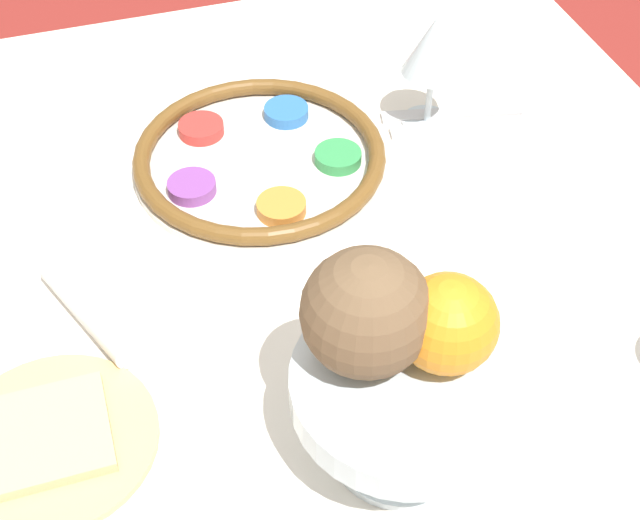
{
  "coord_description": "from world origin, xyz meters",
  "views": [
    {
      "loc": [
        0.6,
        -0.18,
        1.43
      ],
      "look_at": [
        0.02,
        0.0,
        0.79
      ],
      "focal_mm": 50.0,
      "sensor_mm": 36.0,
      "label": 1
    }
  ],
  "objects_px": {
    "seder_plate": "(260,158)",
    "fruit_stand": "(406,394)",
    "coconut": "(367,313)",
    "bread_plate": "(52,439)",
    "napkin_roll": "(93,307)",
    "orange_fruit": "(447,324)",
    "wine_glass": "(434,48)"
  },
  "relations": [
    {
      "from": "seder_plate",
      "to": "coconut",
      "type": "bearing_deg",
      "value": -1.33
    },
    {
      "from": "coconut",
      "to": "wine_glass",
      "type": "bearing_deg",
      "value": 150.04
    },
    {
      "from": "bread_plate",
      "to": "fruit_stand",
      "type": "bearing_deg",
      "value": 71.58
    },
    {
      "from": "fruit_stand",
      "to": "napkin_roll",
      "type": "xyz_separation_m",
      "value": [
        -0.23,
        -0.23,
        -0.06
      ]
    },
    {
      "from": "bread_plate",
      "to": "orange_fruit",
      "type": "bearing_deg",
      "value": 74.91
    },
    {
      "from": "seder_plate",
      "to": "napkin_roll",
      "type": "xyz_separation_m",
      "value": [
        0.18,
        -0.22,
        0.0
      ]
    },
    {
      "from": "seder_plate",
      "to": "bread_plate",
      "type": "distance_m",
      "value": 0.41
    },
    {
      "from": "seder_plate",
      "to": "napkin_roll",
      "type": "distance_m",
      "value": 0.28
    },
    {
      "from": "coconut",
      "to": "fruit_stand",
      "type": "bearing_deg",
      "value": 41.12
    },
    {
      "from": "seder_plate",
      "to": "fruit_stand",
      "type": "xyz_separation_m",
      "value": [
        0.4,
        0.02,
        0.06
      ]
    },
    {
      "from": "bread_plate",
      "to": "napkin_roll",
      "type": "xyz_separation_m",
      "value": [
        -0.13,
        0.06,
        0.01
      ]
    },
    {
      "from": "seder_plate",
      "to": "coconut",
      "type": "relative_size",
      "value": 2.8
    },
    {
      "from": "seder_plate",
      "to": "orange_fruit",
      "type": "xyz_separation_m",
      "value": [
        0.4,
        0.05,
        0.13
      ]
    },
    {
      "from": "fruit_stand",
      "to": "napkin_roll",
      "type": "height_order",
      "value": "fruit_stand"
    },
    {
      "from": "wine_glass",
      "to": "napkin_roll",
      "type": "bearing_deg",
      "value": -65.45
    },
    {
      "from": "bread_plate",
      "to": "napkin_roll",
      "type": "height_order",
      "value": "napkin_roll"
    },
    {
      "from": "fruit_stand",
      "to": "napkin_roll",
      "type": "distance_m",
      "value": 0.33
    },
    {
      "from": "wine_glass",
      "to": "coconut",
      "type": "relative_size",
      "value": 1.41
    },
    {
      "from": "bread_plate",
      "to": "napkin_roll",
      "type": "relative_size",
      "value": 1.23
    },
    {
      "from": "fruit_stand",
      "to": "orange_fruit",
      "type": "xyz_separation_m",
      "value": [
        -0.01,
        0.03,
        0.07
      ]
    },
    {
      "from": "fruit_stand",
      "to": "coconut",
      "type": "distance_m",
      "value": 0.09
    },
    {
      "from": "bread_plate",
      "to": "napkin_roll",
      "type": "distance_m",
      "value": 0.14
    },
    {
      "from": "coconut",
      "to": "napkin_roll",
      "type": "bearing_deg",
      "value": -133.66
    },
    {
      "from": "coconut",
      "to": "napkin_roll",
      "type": "height_order",
      "value": "coconut"
    },
    {
      "from": "coconut",
      "to": "napkin_roll",
      "type": "xyz_separation_m",
      "value": [
        -0.2,
        -0.21,
        -0.14
      ]
    },
    {
      "from": "seder_plate",
      "to": "napkin_roll",
      "type": "bearing_deg",
      "value": -50.7
    },
    {
      "from": "bread_plate",
      "to": "napkin_roll",
      "type": "bearing_deg",
      "value": 157.16
    },
    {
      "from": "orange_fruit",
      "to": "bread_plate",
      "type": "xyz_separation_m",
      "value": [
        -0.09,
        -0.32,
        -0.14
      ]
    },
    {
      "from": "coconut",
      "to": "bread_plate",
      "type": "bearing_deg",
      "value": -104.13
    },
    {
      "from": "seder_plate",
      "to": "fruit_stand",
      "type": "relative_size",
      "value": 1.54
    },
    {
      "from": "bread_plate",
      "to": "seder_plate",
      "type": "bearing_deg",
      "value": 138.65
    },
    {
      "from": "fruit_stand",
      "to": "bread_plate",
      "type": "bearing_deg",
      "value": -108.42
    }
  ]
}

